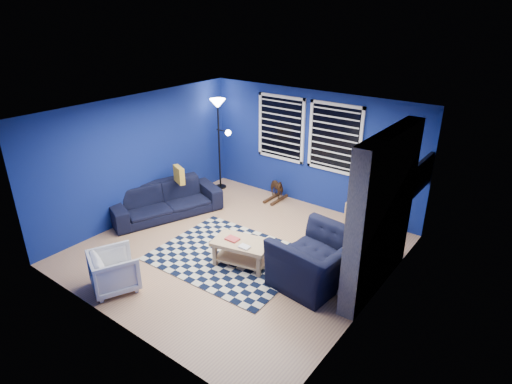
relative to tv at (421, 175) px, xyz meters
The scene contains 18 objects.
floor 3.46m from the tv, 140.73° to the right, with size 5.00×5.00×0.00m, color tan.
ceiling 3.35m from the tv, 140.73° to the right, with size 5.00×5.00×0.00m, color white.
wall_back 2.50m from the tv, 168.45° to the left, with size 5.00×5.00×0.00m, color navy.
wall_left 5.34m from the tv, 157.98° to the right, with size 5.00×5.00×0.00m, color navy.
wall_right 2.01m from the tv, 88.45° to the right, with size 5.00×5.00×0.00m, color navy.
fireplace 1.52m from the tv, 93.32° to the right, with size 0.65×2.00×2.50m.
window_left 3.24m from the tv, behind, with size 1.17×0.06×1.42m.
window_right 1.96m from the tv, 166.32° to the left, with size 1.17×0.06×1.42m.
tv is the anchor object (origin of this frame).
rug 3.58m from the tv, 136.98° to the right, with size 2.50×2.00×0.02m, color black.
sofa 5.00m from the tv, 158.44° to the right, with size 0.89×2.27×0.66m, color black.
armchair_big 2.38m from the tv, 112.13° to the right, with size 1.13×1.29×0.84m, color black.
armchair_bent 5.26m from the tv, 129.03° to the right, with size 0.67×0.69×0.63m, color gray.
rocking_horse 3.30m from the tv, behind, with size 0.56×0.25×0.47m, color #462316.
coffee_table 3.30m from the tv, 131.87° to the right, with size 1.05×0.75×0.47m.
cabinet 1.48m from the tv, behind, with size 0.68×0.47×0.64m.
floor_lamp 4.59m from the tv, behind, with size 0.58×0.36×2.14m.
throw_pillow 4.68m from the tv, 161.25° to the right, with size 0.37×0.11×0.35m, color gold.
Camera 1 is at (4.27, -5.10, 4.07)m, focal length 30.00 mm.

